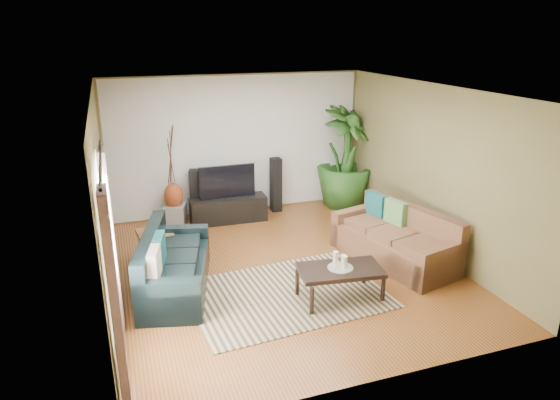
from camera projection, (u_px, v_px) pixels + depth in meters
name	position (u px, v px, depth m)	size (l,w,h in m)	color
floor	(284.00, 268.00, 7.67)	(5.50, 5.50, 0.00)	brown
ceiling	(285.00, 90.00, 6.79)	(5.50, 5.50, 0.00)	white
wall_back	(237.00, 145.00, 9.69)	(5.00, 5.00, 0.00)	olive
wall_front	(380.00, 265.00, 4.77)	(5.00, 5.00, 0.00)	olive
wall_left	(103.00, 203.00, 6.46)	(5.50, 5.50, 0.00)	olive
wall_right	(431.00, 170.00, 8.00)	(5.50, 5.50, 0.00)	olive
backwall_panel	(238.00, 145.00, 9.68)	(4.90, 4.90, 0.00)	white
window_pane	(105.00, 248.00, 5.02)	(1.80, 1.80, 0.00)	white
curtain_near	(115.00, 306.00, 4.45)	(0.08, 0.35, 2.20)	gray
curtain_far	(112.00, 242.00, 5.79)	(0.08, 0.35, 2.20)	gray
curtain_rod	(100.00, 161.00, 4.74)	(0.03, 0.03, 1.90)	black
sofa_left	(175.00, 262.00, 6.93)	(1.93, 0.83, 0.85)	black
sofa_right	(394.00, 236.00, 7.80)	(2.03, 0.91, 0.85)	brown
area_rug	(286.00, 294.00, 6.92)	(2.63, 1.87, 0.01)	tan
coffee_table	(340.00, 283.00, 6.76)	(1.11, 0.61, 0.46)	black
candle_tray	(340.00, 268.00, 6.68)	(0.34, 0.34, 0.02)	#9C9B96
candle_tall	(336.00, 259.00, 6.65)	(0.07, 0.07, 0.22)	white
candle_mid	(345.00, 262.00, 6.62)	(0.07, 0.07, 0.17)	white
candle_short	(343.00, 260.00, 6.73)	(0.07, 0.07, 0.14)	#F0E8CB
tv_stand	(228.00, 209.00, 9.47)	(1.43, 0.43, 0.48)	black
television	(227.00, 181.00, 9.31)	(1.05, 0.06, 0.62)	black
speaker_left	(195.00, 195.00, 9.46)	(0.18, 0.20, 1.00)	black
speaker_right	(276.00, 185.00, 9.94)	(0.20, 0.22, 1.09)	black
potted_plant	(346.00, 157.00, 10.09)	(1.15, 1.15, 2.05)	#234E1A
plant_pot	(344.00, 198.00, 10.38)	(0.38, 0.38, 0.29)	black
pedestal	(175.00, 214.00, 9.35)	(0.39, 0.39, 0.39)	gray
vase	(174.00, 196.00, 9.23)	(0.35, 0.35, 0.49)	maroon
side_table	(156.00, 247.00, 7.76)	(0.50, 0.50, 0.53)	olive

